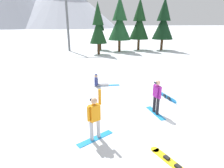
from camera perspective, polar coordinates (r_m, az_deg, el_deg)
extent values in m
plane|color=white|center=(8.52, 23.32, -13.81)|extent=(800.00, 800.00, 0.00)
cube|color=#1E8CD8|center=(7.56, -5.23, -16.54)|extent=(1.47, 1.07, 0.02)
cylinder|color=#B7B7BC|center=(7.25, -6.39, -14.31)|extent=(0.15, 0.15, 0.80)
cylinder|color=#B7B7BC|center=(7.40, -4.27, -13.50)|extent=(0.15, 0.15, 0.80)
cube|color=orange|center=(6.97, -5.50, -8.88)|extent=(0.47, 0.42, 0.64)
cylinder|color=orange|center=(6.83, -7.33, -9.25)|extent=(0.11, 0.11, 0.58)
cylinder|color=orange|center=(6.86, -3.85, -4.02)|extent=(0.11, 0.11, 0.60)
sphere|color=tan|center=(6.76, -5.62, -5.25)|extent=(0.24, 0.24, 0.24)
cube|color=black|center=(6.87, -6.28, -4.81)|extent=(0.17, 0.12, 0.08)
cube|color=#1E8CD8|center=(9.64, 13.37, -8.77)|extent=(0.52, 1.55, 0.02)
cylinder|color=black|center=(9.32, 14.06, -6.72)|extent=(0.15, 0.15, 0.87)
cylinder|color=black|center=(9.57, 13.09, -5.97)|extent=(0.15, 0.15, 0.87)
cube|color=#8C1E8C|center=(9.17, 13.90, -2.25)|extent=(0.30, 0.43, 0.56)
cylinder|color=#8C1E8C|center=(8.97, 14.73, -2.85)|extent=(0.11, 0.11, 0.58)
cylinder|color=#8C1E8C|center=(9.39, 13.10, -1.77)|extent=(0.11, 0.11, 0.58)
sphere|color=tan|center=(9.03, 14.11, 0.38)|extent=(0.24, 0.24, 0.24)
cube|color=black|center=(8.96, 13.34, 0.36)|extent=(0.07, 0.17, 0.08)
cube|color=#B7B7BC|center=(13.34, -4.93, -0.40)|extent=(0.29, 0.36, 0.10)
cylinder|color=#B7B7BC|center=(13.45, -2.82, -0.09)|extent=(0.80, 0.15, 0.14)
cylinder|color=#B7B7BC|center=(13.26, -2.76, -0.36)|extent=(0.80, 0.15, 0.14)
cube|color=#1E8CD8|center=(13.41, -1.08, -0.41)|extent=(1.60, 0.31, 0.02)
cube|color=navy|center=(13.25, -4.97, 0.83)|extent=(0.25, 0.40, 0.50)
cylinder|color=navy|center=(13.50, -5.00, 1.12)|extent=(0.11, 0.11, 0.52)
cylinder|color=navy|center=(13.00, -4.93, 0.44)|extent=(0.11, 0.11, 0.52)
sphere|color=tan|center=(13.13, -5.02, 2.54)|extent=(0.24, 0.24, 0.24)
sphere|color=navy|center=(13.12, -5.02, 2.75)|extent=(0.20, 0.20, 0.20)
cube|color=yellow|center=(6.76, 18.20, -22.39)|extent=(0.90, 1.55, 0.02)
cylinder|color=yellow|center=(7.15, 13.24, -19.30)|extent=(0.39, 0.39, 0.02)
cube|color=black|center=(6.84, 16.67, -21.14)|extent=(0.21, 0.24, 0.07)
cube|color=black|center=(6.62, 19.89, -23.05)|extent=(0.21, 0.24, 0.07)
cube|color=#1E8CD8|center=(11.52, 16.88, -3.85)|extent=(0.41, 1.44, 0.25)
cylinder|color=#1E8CD8|center=(12.06, 14.90, -2.66)|extent=(0.17, 0.28, 0.25)
cylinder|color=#1E8CD8|center=(11.00, 19.07, -5.16)|extent=(0.17, 0.28, 0.25)
cube|color=black|center=(11.65, 16.10, -3.43)|extent=(0.15, 0.22, 0.16)
cube|color=black|center=(11.33, 17.35, -4.18)|extent=(0.15, 0.22, 0.16)
cylinder|color=#472D19|center=(27.33, -4.20, 10.90)|extent=(0.36, 0.36, 1.60)
cone|color=#143819|center=(27.12, -4.33, 16.14)|extent=(2.48, 2.48, 3.40)
cone|color=#143819|center=(27.13, -4.46, 21.16)|extent=(1.61, 1.61, 3.12)
cylinder|color=#472D19|center=(30.23, 2.31, 11.88)|extent=(0.42, 0.42, 1.84)
cone|color=#194723|center=(30.04, 2.38, 17.35)|extent=(3.58, 3.58, 3.92)
cone|color=#194723|center=(30.12, 2.45, 22.58)|extent=(2.33, 2.33, 3.60)
cylinder|color=#472D19|center=(32.73, 15.21, 11.76)|extent=(0.42, 0.42, 1.84)
cone|color=black|center=(32.56, 15.65, 16.78)|extent=(3.45, 3.45, 3.91)
cone|color=black|center=(32.63, 16.09, 21.57)|extent=(2.24, 2.24, 3.58)
cylinder|color=#472D19|center=(32.22, 8.25, 12.10)|extent=(0.42, 0.42, 1.83)
cone|color=#143819|center=(32.04, 8.49, 17.18)|extent=(3.26, 3.26, 3.89)
cone|color=#143819|center=(32.11, 8.74, 22.03)|extent=(2.12, 2.12, 3.56)
cylinder|color=#472D19|center=(31.99, -3.62, 11.68)|extent=(0.28, 0.28, 1.24)
cone|color=black|center=(31.83, -3.69, 15.16)|extent=(2.19, 2.19, 2.65)
cone|color=black|center=(31.78, -3.77, 18.49)|extent=(1.42, 1.42, 2.43)
cylinder|color=#595B60|center=(31.31, -13.81, 19.34)|extent=(0.36, 0.36, 10.25)
cone|color=#B2B7C6|center=(204.14, -15.13, 23.01)|extent=(109.38, 109.38, 45.88)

